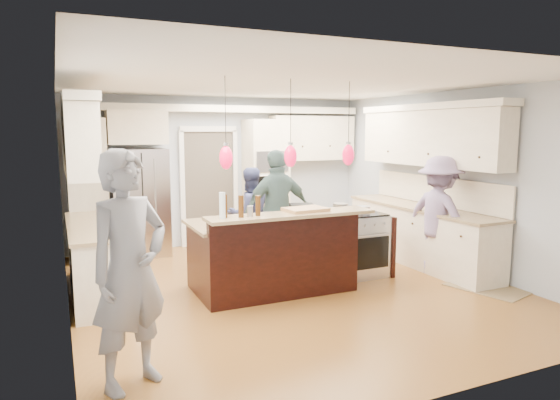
# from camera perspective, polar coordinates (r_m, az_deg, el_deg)

# --- Properties ---
(ground_plane) EXTENTS (6.00, 6.00, 0.00)m
(ground_plane) POSITION_cam_1_polar(r_m,az_deg,el_deg) (6.83, 1.22, -9.98)
(ground_plane) COLOR #9E692B
(ground_plane) RESTS_ON ground
(room_shell) EXTENTS (5.54, 6.04, 2.72)m
(room_shell) POSITION_cam_1_polar(r_m,az_deg,el_deg) (6.50, 1.27, 5.45)
(room_shell) COLOR #B2BCC6
(room_shell) RESTS_ON ground
(refrigerator) EXTENTS (0.90, 0.70, 1.80)m
(refrigerator) POSITION_cam_1_polar(r_m,az_deg,el_deg) (8.68, -15.73, -0.30)
(refrigerator) COLOR #B7B7BC
(refrigerator) RESTS_ON ground
(oven_column) EXTENTS (0.72, 0.69, 2.30)m
(oven_column) POSITION_cam_1_polar(r_m,az_deg,el_deg) (9.29, -1.64, 2.09)
(oven_column) COLOR #F4E6C6
(oven_column) RESTS_ON ground
(back_upper_cabinets) EXTENTS (5.30, 0.61, 2.54)m
(back_upper_cabinets) POSITION_cam_1_polar(r_m,az_deg,el_deg) (8.87, -10.88, 5.03)
(back_upper_cabinets) COLOR #F4E6C6
(back_upper_cabinets) RESTS_ON ground
(right_counter_run) EXTENTS (0.64, 3.10, 2.51)m
(right_counter_run) POSITION_cam_1_polar(r_m,az_deg,el_deg) (8.16, 16.02, 0.28)
(right_counter_run) COLOR #F4E6C6
(right_counter_run) RESTS_ON ground
(left_cabinets) EXTENTS (0.64, 2.30, 2.51)m
(left_cabinets) POSITION_cam_1_polar(r_m,az_deg,el_deg) (6.75, -20.95, -1.49)
(left_cabinets) COLOR #F4E6C6
(left_cabinets) RESTS_ON ground
(kitchen_island) EXTENTS (2.10, 1.46, 1.12)m
(kitchen_island) POSITION_cam_1_polar(r_m,az_deg,el_deg) (6.66, -0.96, -6.09)
(kitchen_island) COLOR black
(kitchen_island) RESTS_ON ground
(island_range) EXTENTS (0.82, 0.71, 0.92)m
(island_range) POSITION_cam_1_polar(r_m,az_deg,el_deg) (7.38, 8.93, -5.02)
(island_range) COLOR #B7B7BC
(island_range) RESTS_ON ground
(pendant_lights) EXTENTS (1.75, 0.15, 1.03)m
(pendant_lights) POSITION_cam_1_polar(r_m,az_deg,el_deg) (5.93, 1.21, 5.07)
(pendant_lights) COLOR black
(pendant_lights) RESTS_ON ground
(person_bar_end) EXTENTS (0.85, 0.76, 1.96)m
(person_bar_end) POSITION_cam_1_polar(r_m,az_deg,el_deg) (4.25, -16.81, -7.73)
(person_bar_end) COLOR slate
(person_bar_end) RESTS_ON ground
(person_far_left) EXTENTS (0.75, 0.59, 1.51)m
(person_far_left) POSITION_cam_1_polar(r_m,az_deg,el_deg) (8.09, -3.51, -1.62)
(person_far_left) COLOR navy
(person_far_left) RESTS_ON ground
(person_far_right) EXTENTS (1.09, 0.50, 1.82)m
(person_far_right) POSITION_cam_1_polar(r_m,az_deg,el_deg) (7.44, -0.26, -1.24)
(person_far_right) COLOR #435E5D
(person_far_right) RESTS_ON ground
(person_range_side) EXTENTS (0.82, 1.21, 1.74)m
(person_range_side) POSITION_cam_1_polar(r_m,az_deg,el_deg) (7.60, 17.78, -1.75)
(person_range_side) COLOR gray
(person_range_side) RESTS_ON ground
(floor_rug) EXTENTS (0.91, 1.13, 0.01)m
(floor_rug) POSITION_cam_1_polar(r_m,az_deg,el_deg) (7.34, 22.66, -9.27)
(floor_rug) COLOR #937750
(floor_rug) RESTS_ON ground
(water_bottle) EXTENTS (0.08, 0.08, 0.30)m
(water_bottle) POSITION_cam_1_polar(r_m,az_deg,el_deg) (5.62, -6.61, -0.63)
(water_bottle) COLOR silver
(water_bottle) RESTS_ON kitchen_island
(beer_bottle_a) EXTENTS (0.08, 0.08, 0.27)m
(beer_bottle_a) POSITION_cam_1_polar(r_m,az_deg,el_deg) (5.68, -6.38, -0.69)
(beer_bottle_a) COLOR #40240B
(beer_bottle_a) RESTS_ON kitchen_island
(beer_bottle_b) EXTENTS (0.06, 0.06, 0.24)m
(beer_bottle_b) POSITION_cam_1_polar(r_m,az_deg,el_deg) (5.79, -2.54, -0.65)
(beer_bottle_b) COLOR #40240B
(beer_bottle_b) RESTS_ON kitchen_island
(beer_bottle_c) EXTENTS (0.07, 0.07, 0.25)m
(beer_bottle_c) POSITION_cam_1_polar(r_m,az_deg,el_deg) (5.69, -4.48, -0.73)
(beer_bottle_c) COLOR #40240B
(beer_bottle_c) RESTS_ON kitchen_island
(drink_can) EXTENTS (0.07, 0.07, 0.13)m
(drink_can) POSITION_cam_1_polar(r_m,az_deg,el_deg) (5.72, -3.44, -1.30)
(drink_can) COLOR #B7B7BC
(drink_can) RESTS_ON kitchen_island
(cutting_board) EXTENTS (0.53, 0.40, 0.04)m
(cutting_board) POSITION_cam_1_polar(r_m,az_deg,el_deg) (6.14, 2.93, -1.07)
(cutting_board) COLOR tan
(cutting_board) RESTS_ON kitchen_island
(pot_large) EXTENTS (0.22, 0.22, 0.13)m
(pot_large) POSITION_cam_1_polar(r_m,az_deg,el_deg) (7.33, 6.93, -0.88)
(pot_large) COLOR #B7B7BC
(pot_large) RESTS_ON island_range
(pot_small) EXTENTS (0.22, 0.22, 0.11)m
(pot_small) POSITION_cam_1_polar(r_m,az_deg,el_deg) (7.23, 9.42, -1.12)
(pot_small) COLOR #B7B7BC
(pot_small) RESTS_ON island_range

